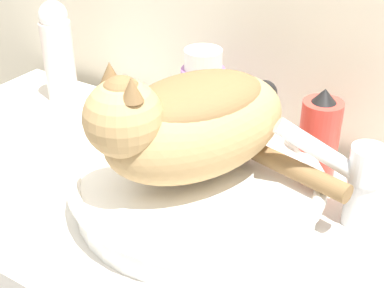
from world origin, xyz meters
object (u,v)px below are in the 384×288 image
object	(u,v)px
faucet	(354,177)
lotion_bottle_white	(58,52)
cat	(190,121)
deodorant_stick	(260,122)
spray_bottle_trigger	(319,139)
mouthwash_bottle	(203,100)

from	to	relation	value
faucet	lotion_bottle_white	world-z (taller)	lotion_bottle_white
cat	deodorant_stick	distance (m)	0.19
lotion_bottle_white	spray_bottle_trigger	xyz separation A→B (m)	(0.55, 0.00, -0.03)
cat	deodorant_stick	xyz separation A→B (m)	(0.03, 0.17, -0.07)
cat	spray_bottle_trigger	bearing A→B (deg)	166.87
mouthwash_bottle	spray_bottle_trigger	bearing A→B (deg)	-0.00
cat	mouthwash_bottle	size ratio (longest dim) A/B	1.96
faucet	spray_bottle_trigger	size ratio (longest dim) A/B	1.00
faucet	mouthwash_bottle	world-z (taller)	mouthwash_bottle
cat	faucet	bearing A→B (deg)	136.96
faucet	lotion_bottle_white	size ratio (longest dim) A/B	0.77
cat	lotion_bottle_white	bearing A→B (deg)	-88.59
lotion_bottle_white	deodorant_stick	world-z (taller)	lotion_bottle_white
cat	lotion_bottle_white	world-z (taller)	cat
faucet	deodorant_stick	bearing A→B (deg)	-45.06
mouthwash_bottle	cat	bearing A→B (deg)	-64.23
faucet	mouthwash_bottle	xyz separation A→B (m)	(-0.29, 0.08, 0.01)
deodorant_stick	cat	bearing A→B (deg)	-99.17
cat	spray_bottle_trigger	distance (m)	0.23
spray_bottle_trigger	deodorant_stick	distance (m)	0.10
cat	deodorant_stick	bearing A→B (deg)	-165.60
faucet	spray_bottle_trigger	xyz separation A→B (m)	(-0.08, 0.08, -0.00)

